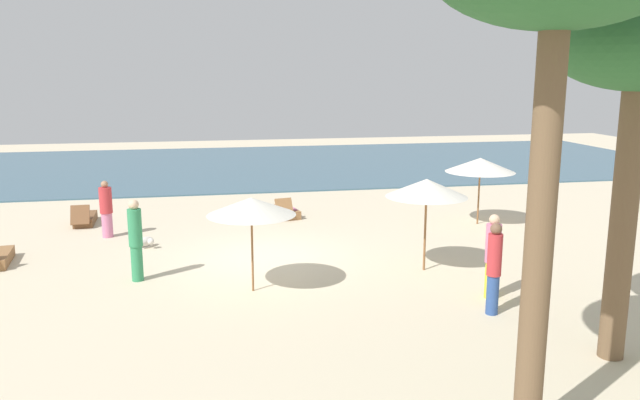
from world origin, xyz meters
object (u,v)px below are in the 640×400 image
lounger_1 (285,211)px  person_0 (106,209)px  lounger_0 (85,219)px  palm_0 (640,52)px  person_3 (494,267)px  dog (146,242)px  person_1 (493,256)px  umbrella_0 (251,206)px  person_2 (136,239)px  umbrella_3 (480,165)px  umbrella_1 (427,188)px

lounger_1 → person_0: size_ratio=1.00×
lounger_1 → lounger_0: bearing=178.5°
palm_0 → lounger_0: bearing=131.5°
person_3 → dog: bearing=138.5°
person_0 → person_1: 11.38m
person_1 → dog: (-7.73, 5.62, -0.80)m
person_0 → umbrella_0: bearing=-55.3°
person_2 → palm_0: 11.05m
umbrella_3 → umbrella_1: bearing=-128.4°
lounger_0 → lounger_1: (6.58, -0.17, 0.01)m
person_2 → lounger_1: bearing=54.2°
umbrella_0 → lounger_0: bearing=122.9°
palm_0 → umbrella_1: bearing=105.7°
umbrella_1 → palm_0: palm_0 is taller
umbrella_1 → umbrella_3: 5.52m
umbrella_0 → person_0: umbrella_0 is taller
lounger_0 → person_0: (0.96, -1.89, 0.69)m
lounger_1 → person_2: 7.53m
person_0 → dog: bearing=-49.3°
dog → person_0: bearing=130.7°
umbrella_0 → umbrella_1: 4.40m
umbrella_0 → dog: umbrella_0 is taller
lounger_1 → person_2: (-4.38, -6.07, 0.84)m
umbrella_3 → dog: umbrella_3 is taller
person_1 → person_3: 0.96m
person_2 → dog: size_ratio=3.15×
lounger_1 → palm_0: size_ratio=0.28×
umbrella_1 → umbrella_3: size_ratio=1.04×
lounger_0 → person_1: bearing=-42.0°
person_2 → dog: (-0.03, 2.93, -0.85)m
lounger_0 → dog: 3.96m
umbrella_1 → person_0: (-8.21, 4.86, -1.23)m
person_0 → lounger_1: bearing=17.0°
umbrella_0 → person_3: bearing=-26.4°
lounger_1 → person_1: size_ratio=0.91×
lounger_0 → lounger_1: lounger_1 is taller
person_0 → palm_0: (9.69, -10.14, 4.31)m
lounger_1 → person_1: (3.32, -8.75, 0.78)m
umbrella_3 → umbrella_0: bearing=-147.0°
person_2 → palm_0: (8.44, -5.79, 4.15)m
lounger_0 → palm_0: (10.65, -12.03, 4.99)m
umbrella_3 → lounger_0: size_ratio=1.34×
dog → umbrella_3: bearing=4.8°
umbrella_3 → person_3: umbrella_3 is taller
umbrella_0 → umbrella_1: size_ratio=0.93×
person_3 → dog: (-7.33, 6.50, -0.83)m
umbrella_1 → palm_0: (1.48, -5.27, 3.08)m
lounger_0 → palm_0: size_ratio=0.27×
umbrella_0 → person_0: 6.88m
person_1 → person_3: bearing=-114.5°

